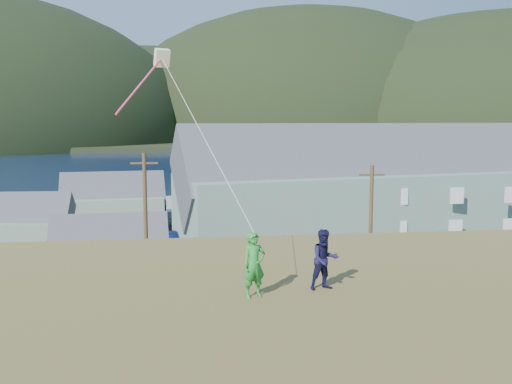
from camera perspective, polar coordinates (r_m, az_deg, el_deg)
ground at (r=34.47m, az=-6.38°, el=-12.09°), size 900.00×900.00×0.00m
grass_strip at (r=32.57m, az=-6.32°, el=-13.16°), size 110.00×8.00×0.10m
waterfront_lot at (r=50.82m, az=-6.70°, el=-5.71°), size 72.00×36.00×0.12m
wharf at (r=73.58m, az=-11.58°, el=-1.49°), size 26.00×14.00×0.90m
far_shore at (r=362.70m, az=-7.24°, el=5.49°), size 900.00×320.00×2.00m
far_hills at (r=314.13m, az=-0.70°, el=5.47°), size 760.00×265.00×143.00m
lodge at (r=54.86m, az=12.24°, el=0.50°), size 39.31×18.03×13.35m
shed_palegreen_near at (r=51.78m, az=-22.81°, el=-3.31°), size 9.08×5.92×6.42m
shed_white at (r=39.47m, az=-14.38°, el=-6.20°), size 8.12×5.75×6.15m
shed_palegreen_far at (r=61.93m, az=-14.07°, el=-1.01°), size 11.29×7.18×7.21m
utility_poles at (r=34.90m, az=-13.19°, el=-4.15°), size 31.13×0.24×9.33m
parked_cars at (r=54.60m, az=-16.65°, el=-4.21°), size 24.78×13.65×1.55m
kite_flyer_green at (r=13.49m, az=-0.19°, el=-7.31°), size 0.66×0.54×1.55m
kite_flyer_navy at (r=14.20m, az=6.88°, el=-6.73°), size 0.83×0.70×1.50m
kite_rig at (r=18.48m, az=-9.61°, el=12.56°), size 1.75×3.13×7.63m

